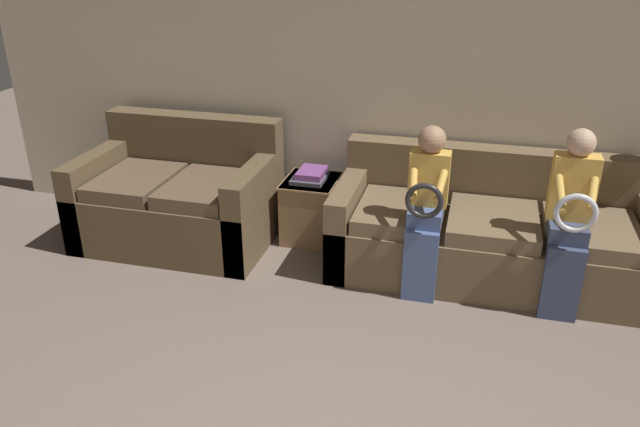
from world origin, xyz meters
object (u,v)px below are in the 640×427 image
at_px(couch_main, 491,234).
at_px(child_right_seated, 570,216).
at_px(side_shelf, 311,208).
at_px(book_stack, 311,175).
at_px(child_left_seated, 426,204).
at_px(couch_side, 180,200).

relative_size(couch_main, child_right_seated, 1.85).
xyz_separation_m(side_shelf, book_stack, (-0.00, 0.01, 0.28)).
relative_size(child_right_seated, side_shelf, 2.40).
relative_size(child_left_seated, child_right_seated, 0.96).
xyz_separation_m(couch_main, child_left_seated, (-0.45, -0.40, 0.35)).
height_order(couch_main, book_stack, couch_main).
xyz_separation_m(couch_main, book_stack, (-1.42, 0.21, 0.24)).
height_order(couch_main, child_left_seated, child_left_seated).
distance_m(couch_main, child_right_seated, 0.71).
bearing_deg(child_left_seated, couch_main, 41.36).
height_order(child_right_seated, side_shelf, child_right_seated).
xyz_separation_m(couch_side, child_right_seated, (2.90, -0.32, 0.34)).
xyz_separation_m(child_left_seated, book_stack, (-0.97, 0.61, -0.11)).
bearing_deg(child_left_seated, couch_side, 170.69).
bearing_deg(child_right_seated, couch_main, 138.79).
relative_size(couch_side, child_right_seated, 1.22).
xyz_separation_m(child_left_seated, child_right_seated, (0.90, 0.00, 0.02)).
bearing_deg(couch_main, couch_side, -178.32).
height_order(child_left_seated, book_stack, child_left_seated).
xyz_separation_m(child_right_seated, side_shelf, (-1.87, 0.60, -0.41)).
bearing_deg(child_right_seated, side_shelf, 162.27).
height_order(couch_side, child_left_seated, child_left_seated).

